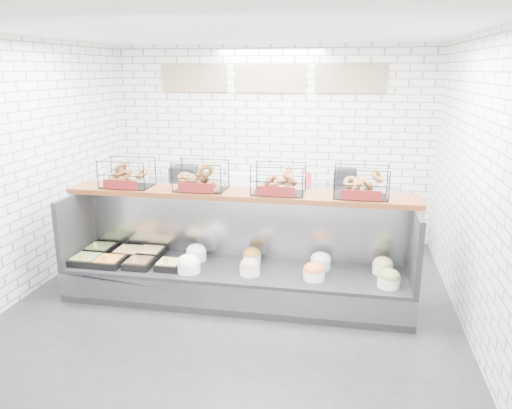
# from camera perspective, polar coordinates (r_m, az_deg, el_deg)

# --- Properties ---
(ground) EXTENTS (5.50, 5.50, 0.00)m
(ground) POSITION_cam_1_polar(r_m,az_deg,el_deg) (5.75, -2.97, -12.04)
(ground) COLOR black
(ground) RESTS_ON ground
(room_shell) EXTENTS (5.02, 5.51, 3.01)m
(room_shell) POSITION_cam_1_polar(r_m,az_deg,el_deg) (5.73, -1.82, 9.45)
(room_shell) COLOR white
(room_shell) RESTS_ON ground
(display_case) EXTENTS (4.00, 0.90, 1.20)m
(display_case) POSITION_cam_1_polar(r_m,az_deg,el_deg) (5.92, -2.41, -7.70)
(display_case) COLOR black
(display_case) RESTS_ON ground
(bagel_shelf) EXTENTS (4.10, 0.50, 0.40)m
(bagel_shelf) POSITION_cam_1_polar(r_m,az_deg,el_deg) (5.76, -1.93, 2.60)
(bagel_shelf) COLOR #4D2410
(bagel_shelf) RESTS_ON display_case
(prep_counter) EXTENTS (4.00, 0.60, 1.20)m
(prep_counter) POSITION_cam_1_polar(r_m,az_deg,el_deg) (7.81, 1.14, -0.90)
(prep_counter) COLOR #93969B
(prep_counter) RESTS_ON ground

